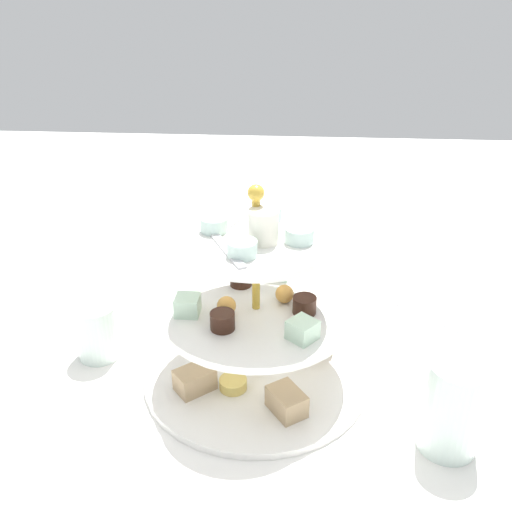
{
  "coord_description": "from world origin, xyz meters",
  "views": [
    {
      "loc": [
        0.63,
        0.04,
        0.51
      ],
      "look_at": [
        0.0,
        0.0,
        0.18
      ],
      "focal_mm": 40.97,
      "sensor_mm": 36.0,
      "label": 1
    }
  ],
  "objects_px": {
    "tiered_serving_stand": "(256,325)",
    "butter_knife_right": "(413,309)",
    "water_glass_short_left": "(204,270)",
    "water_glass_tall_right": "(453,407)",
    "water_glass_mid_back": "(97,331)",
    "teacup_with_saucer": "(285,269)"
  },
  "relations": [
    {
      "from": "water_glass_short_left",
      "to": "water_glass_mid_back",
      "type": "bearing_deg",
      "value": -31.56
    },
    {
      "from": "water_glass_short_left",
      "to": "teacup_with_saucer",
      "type": "height_order",
      "value": "water_glass_short_left"
    },
    {
      "from": "water_glass_tall_right",
      "to": "water_glass_mid_back",
      "type": "xyz_separation_m",
      "value": [
        -0.14,
        -0.46,
        -0.02
      ]
    },
    {
      "from": "tiered_serving_stand",
      "to": "water_glass_tall_right",
      "type": "height_order",
      "value": "tiered_serving_stand"
    },
    {
      "from": "tiered_serving_stand",
      "to": "water_glass_mid_back",
      "type": "bearing_deg",
      "value": -98.56
    },
    {
      "from": "butter_knife_right",
      "to": "teacup_with_saucer",
      "type": "bearing_deg",
      "value": 21.07
    },
    {
      "from": "tiered_serving_stand",
      "to": "butter_knife_right",
      "type": "height_order",
      "value": "tiered_serving_stand"
    },
    {
      "from": "teacup_with_saucer",
      "to": "water_glass_mid_back",
      "type": "relative_size",
      "value": 1.1
    },
    {
      "from": "water_glass_short_left",
      "to": "butter_knife_right",
      "type": "relative_size",
      "value": 0.42
    },
    {
      "from": "tiered_serving_stand",
      "to": "water_glass_short_left",
      "type": "distance_m",
      "value": 0.26
    },
    {
      "from": "water_glass_tall_right",
      "to": "water_glass_mid_back",
      "type": "relative_size",
      "value": 1.43
    },
    {
      "from": "teacup_with_saucer",
      "to": "tiered_serving_stand",
      "type": "bearing_deg",
      "value": -6.74
    },
    {
      "from": "water_glass_tall_right",
      "to": "teacup_with_saucer",
      "type": "xyz_separation_m",
      "value": [
        -0.38,
        -0.2,
        -0.03
      ]
    },
    {
      "from": "water_glass_tall_right",
      "to": "water_glass_mid_back",
      "type": "distance_m",
      "value": 0.48
    },
    {
      "from": "water_glass_short_left",
      "to": "water_glass_mid_back",
      "type": "relative_size",
      "value": 0.88
    },
    {
      "from": "teacup_with_saucer",
      "to": "butter_knife_right",
      "type": "relative_size",
      "value": 0.53
    },
    {
      "from": "water_glass_tall_right",
      "to": "water_glass_short_left",
      "type": "relative_size",
      "value": 1.62
    },
    {
      "from": "water_glass_tall_right",
      "to": "butter_knife_right",
      "type": "xyz_separation_m",
      "value": [
        -0.3,
        0.01,
        -0.06
      ]
    },
    {
      "from": "water_glass_short_left",
      "to": "teacup_with_saucer",
      "type": "xyz_separation_m",
      "value": [
        -0.03,
        0.14,
        -0.01
      ]
    },
    {
      "from": "tiered_serving_stand",
      "to": "water_glass_short_left",
      "type": "xyz_separation_m",
      "value": [
        -0.23,
        -0.1,
        -0.05
      ]
    },
    {
      "from": "tiered_serving_stand",
      "to": "teacup_with_saucer",
      "type": "bearing_deg",
      "value": 173.26
    },
    {
      "from": "water_glass_short_left",
      "to": "tiered_serving_stand",
      "type": "bearing_deg",
      "value": 24.22
    }
  ]
}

